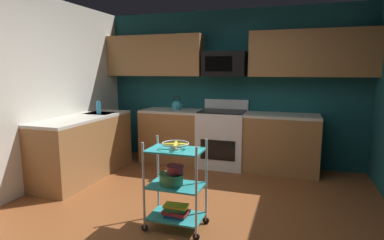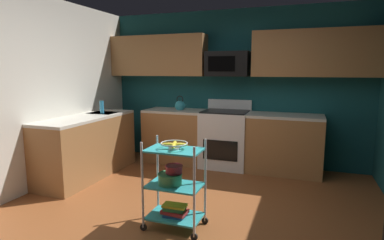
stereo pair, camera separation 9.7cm
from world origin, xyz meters
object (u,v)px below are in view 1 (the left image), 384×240
oven_range (222,138)px  fruit_bowl (175,145)px  microwave (225,64)px  dish_soap_bottle (98,108)px  book_stack (176,210)px  kettle (177,106)px  rolling_cart (176,185)px  mixing_bowl_large (171,179)px  mixing_bowl_small (175,169)px

oven_range → fruit_bowl: 2.25m
microwave → dish_soap_bottle: size_ratio=3.50×
book_stack → kettle: size_ratio=1.02×
microwave → rolling_cart: bearing=-89.4°
fruit_bowl → book_stack: 0.69m
fruit_bowl → kettle: kettle is taller
oven_range → mixing_bowl_large: (-0.02, -2.22, 0.04)m
mixing_bowl_small → kettle: bearing=110.4°
fruit_bowl → mixing_bowl_large: 0.36m
book_stack → fruit_bowl: bearing=82.9°
fruit_bowl → mixing_bowl_small: 0.26m
microwave → mixing_bowl_large: 2.61m
microwave → mixing_bowl_small: 2.54m
microwave → kettle: bearing=-172.3°
oven_range → rolling_cart: size_ratio=1.20×
mixing_bowl_large → kettle: bearing=109.4°
microwave → fruit_bowl: bearing=-89.4°
dish_soap_bottle → oven_range: bearing=25.0°
kettle → mixing_bowl_large: bearing=-70.6°
rolling_cart → fruit_bowl: size_ratio=3.36×
microwave → kettle: size_ratio=2.65×
mixing_bowl_large → book_stack: (0.05, -0.00, -0.33)m
kettle → rolling_cart: bearing=-69.5°
kettle → book_stack: bearing=-69.5°
book_stack → microwave: bearing=90.6°
kettle → mixing_bowl_small: bearing=-69.6°
microwave → book_stack: microwave is taller
oven_range → book_stack: size_ratio=4.09×
mixing_bowl_small → kettle: 2.37m
oven_range → kettle: (-0.81, -0.00, 0.52)m
book_stack → dish_soap_bottle: size_ratio=1.34×
fruit_bowl → book_stack: size_ratio=1.01×
book_stack → oven_range: bearing=90.6°
fruit_bowl → mixing_bowl_large: bearing=-180.0°
microwave → mixing_bowl_small: size_ratio=3.85×
mixing_bowl_large → dish_soap_bottle: size_ratio=1.26×
mixing_bowl_small → kettle: (-0.82, 2.19, 0.38)m
dish_soap_bottle → rolling_cart: bearing=-37.0°
oven_range → rolling_cart: 2.22m
rolling_cart → kettle: 2.43m
oven_range → dish_soap_bottle: dish_soap_bottle is taller
kettle → dish_soap_bottle: (-1.00, -0.84, 0.02)m
oven_range → book_stack: bearing=-89.4°
kettle → dish_soap_bottle: size_ratio=1.32×
rolling_cart → kettle: (-0.83, 2.22, 0.54)m
mixing_bowl_large → oven_range: bearing=89.4°
oven_range → mixing_bowl_small: 2.20m
mixing_bowl_large → book_stack: 0.34m
microwave → rolling_cart: 2.64m
rolling_cart → kettle: bearing=110.5°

